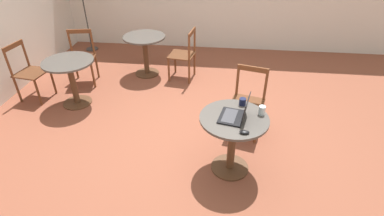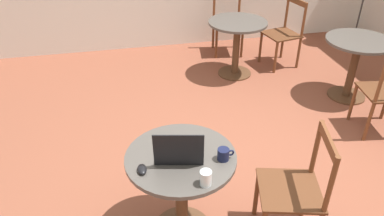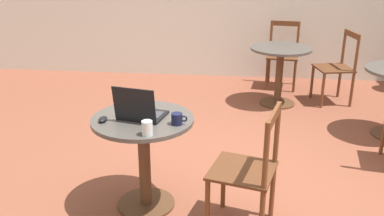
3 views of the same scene
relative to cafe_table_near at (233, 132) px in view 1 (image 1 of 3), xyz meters
name	(u,v)px [view 1 (image 1 of 3)]	position (x,y,z in m)	size (l,w,h in m)	color
ground_plane	(198,133)	(0.64, 0.45, -0.54)	(16.00, 16.00, 0.00)	brown
cafe_table_near	(233,132)	(0.00, 0.00, 0.00)	(0.76, 0.76, 0.74)	#51331E
cafe_table_mid	(145,47)	(2.37, 1.59, 0.00)	(0.76, 0.76, 0.74)	#51331E
cafe_table_far	(70,73)	(1.20, 2.46, 0.00)	(0.76, 0.76, 0.74)	#51331E
chair_near_right	(247,102)	(0.78, -0.20, -0.08)	(0.52, 0.52, 0.92)	brown
chair_mid_front	(184,55)	(2.26, 0.86, -0.08)	(0.49, 0.49, 0.92)	brown
chair_far_right	(82,58)	(1.94, 2.62, -0.08)	(0.51, 0.51, 0.92)	brown
chair_far_back	(29,72)	(1.30, 3.22, -0.08)	(0.48, 0.48, 0.92)	brown
laptop	(236,114)	(-0.01, -0.01, 0.25)	(0.37, 0.35, 0.27)	black
mouse	(244,132)	(-0.27, -0.10, 0.22)	(0.06, 0.10, 0.03)	black
mug	(243,102)	(0.27, -0.09, 0.24)	(0.11, 0.08, 0.08)	#141938
drinking_glass	(262,110)	(0.10, -0.30, 0.25)	(0.07, 0.07, 0.10)	silver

